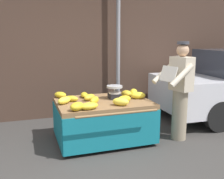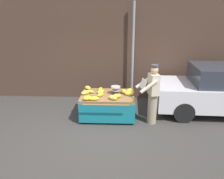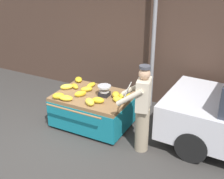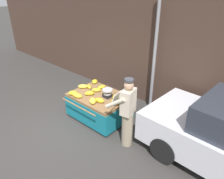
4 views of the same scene
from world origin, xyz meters
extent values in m
plane|color=#383533|center=(0.00, 0.00, 0.00)|extent=(60.00, 60.00, 0.00)
cube|color=#473328|center=(0.00, 2.84, 1.76)|extent=(16.00, 0.24, 3.52)
cylinder|color=gray|center=(1.03, 2.50, 1.69)|extent=(0.09, 0.09, 3.39)
cube|color=olive|center=(0.25, 1.09, 0.67)|extent=(1.57, 1.15, 0.08)
cylinder|color=black|center=(-0.46, 1.09, 0.32)|extent=(0.05, 0.65, 0.65)
cylinder|color=#B7B7BC|center=(-0.49, 1.09, 0.32)|extent=(0.01, 0.12, 0.12)
cylinder|color=black|center=(0.95, 1.09, 0.32)|extent=(0.05, 0.65, 0.65)
cylinder|color=#B7B7BC|center=(0.98, 1.09, 0.32)|extent=(0.01, 0.12, 0.12)
cylinder|color=#4C4742|center=(0.25, 1.59, 0.32)|extent=(0.05, 0.05, 0.63)
cube|color=#147284|center=(0.25, 0.52, 0.35)|extent=(1.57, 0.02, 0.57)
cube|color=#147284|center=(0.25, 1.67, 0.35)|extent=(1.57, 0.02, 0.57)
cube|color=#147284|center=(-0.54, 1.09, 0.35)|extent=(0.02, 1.15, 0.57)
cube|color=#147284|center=(1.03, 1.09, 0.35)|extent=(0.02, 1.15, 0.57)
cylinder|color=olive|center=(0.25, 0.34, 0.69)|extent=(1.26, 0.04, 0.04)
cube|color=black|center=(0.49, 1.17, 0.76)|extent=(0.20, 0.20, 0.09)
cylinder|color=#B7B7BC|center=(0.49, 1.17, 0.86)|extent=(0.02, 0.02, 0.11)
cylinder|color=#B7B7BC|center=(0.49, 1.17, 0.93)|extent=(0.28, 0.28, 0.03)
cylinder|color=#B7B7BC|center=(0.49, 1.17, 0.82)|extent=(0.21, 0.21, 0.03)
ellipsoid|color=yellow|center=(0.88, 1.04, 0.77)|extent=(0.29, 0.21, 0.12)
ellipsoid|color=yellow|center=(-0.11, 0.62, 0.77)|extent=(0.32, 0.23, 0.11)
ellipsoid|color=gold|center=(-0.41, 1.56, 0.76)|extent=(0.28, 0.30, 0.11)
ellipsoid|color=gold|center=(0.00, 1.44, 0.76)|extent=(0.16, 0.28, 0.09)
ellipsoid|color=yellow|center=(0.90, 1.29, 0.78)|extent=(0.24, 0.31, 0.13)
ellipsoid|color=gold|center=(0.05, 0.92, 0.77)|extent=(0.24, 0.28, 0.12)
ellipsoid|color=gold|center=(0.53, 0.82, 0.77)|extent=(0.28, 0.20, 0.13)
ellipsoid|color=yellow|center=(0.42, 0.69, 0.78)|extent=(0.31, 0.29, 0.13)
ellipsoid|color=gold|center=(-0.28, 1.21, 0.76)|extent=(0.27, 0.24, 0.10)
ellipsoid|color=gold|center=(-0.30, 0.62, 0.77)|extent=(0.30, 0.28, 0.13)
ellipsoid|color=gold|center=(0.04, 1.19, 0.77)|extent=(0.29, 0.27, 0.11)
ellipsoid|color=gold|center=(0.73, 1.22, 0.78)|extent=(0.24, 0.26, 0.13)
ellipsoid|color=yellow|center=(-0.42, 1.09, 0.77)|extent=(0.30, 0.30, 0.12)
cylinder|color=gray|center=(1.54, 0.72, 0.44)|extent=(0.26, 0.26, 0.88)
cube|color=beige|center=(1.54, 0.72, 1.17)|extent=(0.31, 0.42, 0.58)
sphere|color=tan|center=(1.54, 0.72, 1.56)|extent=(0.21, 0.21, 0.21)
cylinder|color=#3F3F47|center=(1.54, 0.72, 1.69)|extent=(0.20, 0.20, 0.05)
cylinder|color=beige|center=(1.37, 0.47, 1.18)|extent=(0.49, 0.19, 0.37)
cylinder|color=beige|center=(1.28, 0.88, 1.18)|extent=(0.49, 0.19, 0.37)
cube|color=silver|center=(1.24, 0.65, 1.19)|extent=(0.16, 0.35, 0.25)
cylinder|color=black|center=(2.47, 0.81, 0.30)|extent=(0.61, 0.20, 0.60)
cylinder|color=black|center=(2.53, 2.37, 0.30)|extent=(0.61, 0.20, 0.60)
camera|label=1|loc=(-1.00, -3.10, 1.77)|focal=41.98mm
camera|label=2|loc=(0.63, -5.20, 3.04)|focal=36.19mm
camera|label=3|loc=(3.30, -3.89, 3.53)|focal=49.05mm
camera|label=4|loc=(4.04, -2.59, 3.57)|focal=35.09mm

